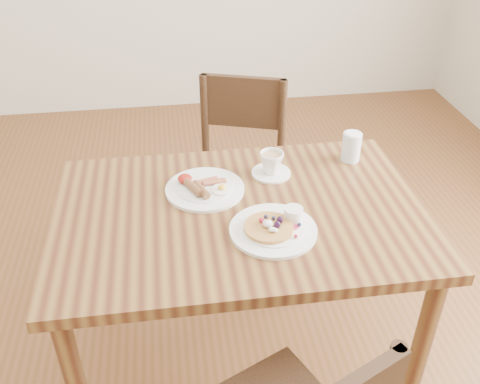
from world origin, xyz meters
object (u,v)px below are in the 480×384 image
at_px(teacup_saucer, 271,165).
at_px(dining_table, 240,234).
at_px(chair_far, 238,168).
at_px(breakfast_plate, 204,188).
at_px(pancake_plate, 274,228).
at_px(water_glass, 351,147).

bearing_deg(teacup_saucer, dining_table, -125.09).
bearing_deg(chair_far, breakfast_plate, 88.66).
bearing_deg(pancake_plate, dining_table, 124.92).
distance_m(chair_far, water_glass, 0.64).
xyz_separation_m(pancake_plate, water_glass, (0.37, 0.39, 0.04)).
xyz_separation_m(breakfast_plate, water_glass, (0.56, 0.13, 0.04)).
xyz_separation_m(chair_far, pancake_plate, (-0.00, -0.81, 0.27)).
bearing_deg(breakfast_plate, chair_far, 70.29).
height_order(pancake_plate, teacup_saucer, teacup_saucer).
height_order(dining_table, water_glass, water_glass).
bearing_deg(teacup_saucer, chair_far, 96.13).
relative_size(pancake_plate, teacup_saucer, 1.93).
xyz_separation_m(pancake_plate, breakfast_plate, (-0.19, 0.25, -0.00)).
height_order(chair_far, teacup_saucer, chair_far).
relative_size(chair_far, pancake_plate, 3.26).
xyz_separation_m(chair_far, water_glass, (0.36, -0.42, 0.31)).
height_order(teacup_saucer, water_glass, water_glass).
height_order(chair_far, pancake_plate, chair_far).
bearing_deg(water_glass, breakfast_plate, -166.79).
xyz_separation_m(chair_far, teacup_saucer, (0.05, -0.48, 0.30)).
height_order(dining_table, pancake_plate, pancake_plate).
relative_size(pancake_plate, water_glass, 2.48).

